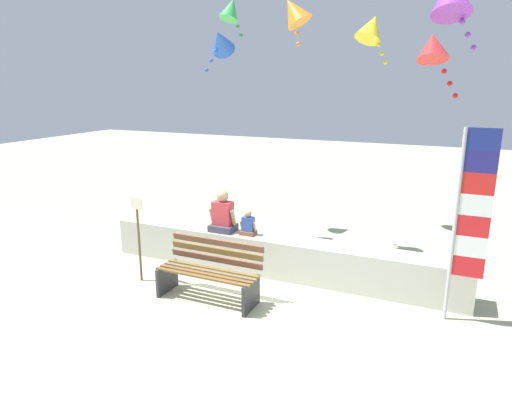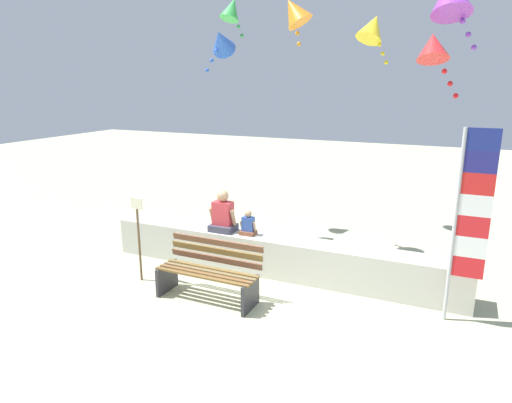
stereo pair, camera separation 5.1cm
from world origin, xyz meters
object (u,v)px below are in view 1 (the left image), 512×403
object	(u,v)px
person_adult	(223,215)
kite_blue	(221,41)
sign_post	(139,233)
person_child	(248,225)
flag_banner	(468,213)
kite_green	(231,9)
kite_yellow	(372,28)
kite_red	(433,47)
park_bench	(210,273)
kite_orange	(294,11)

from	to	relation	value
person_adult	kite_blue	world-z (taller)	kite_blue
kite_blue	sign_post	distance (m)	4.00
person_child	flag_banner	xyz separation A→B (m)	(3.41, -0.45, 0.73)
kite_green	kite_yellow	bearing A→B (deg)	27.30
kite_green	kite_red	bearing A→B (deg)	-18.10
person_adult	kite_blue	distance (m)	3.38
kite_yellow	park_bench	bearing A→B (deg)	-105.93
person_child	kite_orange	xyz separation A→B (m)	(0.24, 1.46, 3.63)
person_child	flag_banner	size ratio (longest dim) A/B	0.16
kite_orange	flag_banner	bearing A→B (deg)	-31.21
person_child	kite_red	distance (m)	4.05
person_adult	park_bench	bearing A→B (deg)	-71.44
kite_green	person_adult	bearing A→B (deg)	-67.94
person_child	kite_blue	world-z (taller)	kite_blue
kite_blue	kite_red	distance (m)	3.91
person_child	kite_blue	size ratio (longest dim) A/B	0.49
flag_banner	sign_post	world-z (taller)	flag_banner
person_adult	sign_post	xyz separation A→B (m)	(-0.97, -1.13, -0.12)
kite_green	kite_yellow	size ratio (longest dim) A/B	0.76
kite_green	kite_orange	distance (m)	1.76
person_child	kite_yellow	distance (m)	5.12
flag_banner	kite_red	xyz separation A→B (m)	(-0.71, 1.27, 2.18)
kite_green	kite_orange	bearing A→B (deg)	-23.04
kite_green	kite_red	size ratio (longest dim) A/B	0.83
kite_yellow	person_child	bearing A→B (deg)	-109.85
person_adult	kite_blue	xyz separation A→B (m)	(-0.68, 1.31, 3.04)
flag_banner	kite_green	distance (m)	6.27
park_bench	kite_orange	distance (m)	4.88
kite_blue	kite_orange	distance (m)	1.50
kite_green	sign_post	distance (m)	5.06
person_adult	flag_banner	xyz separation A→B (m)	(3.90, -0.45, 0.61)
kite_yellow	flag_banner	bearing A→B (deg)	-61.61
person_adult	kite_yellow	world-z (taller)	kite_yellow
person_adult	kite_red	xyz separation A→B (m)	(3.19, 0.82, 2.79)
person_child	kite_red	xyz separation A→B (m)	(2.70, 0.82, 2.91)
person_child	sign_post	bearing A→B (deg)	-142.39
flag_banner	kite_yellow	xyz separation A→B (m)	(-2.14, 3.96, 2.79)
flag_banner	kite_orange	size ratio (longest dim) A/B	2.95
kite_green	kite_orange	size ratio (longest dim) A/B	0.94
park_bench	kite_red	bearing A→B (deg)	36.35
person_adult	flag_banner	distance (m)	3.97
park_bench	person_child	distance (m)	1.30
kite_green	kite_yellow	distance (m)	2.98
person_child	kite_green	xyz separation A→B (m)	(-1.37, 2.15, 3.85)
sign_post	park_bench	bearing A→B (deg)	-3.98
person_adult	kite_orange	bearing A→B (deg)	63.27
kite_orange	kite_yellow	bearing A→B (deg)	63.40
sign_post	flag_banner	bearing A→B (deg)	7.90
person_adult	flag_banner	world-z (taller)	flag_banner
kite_blue	kite_green	bearing A→B (deg)	102.79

